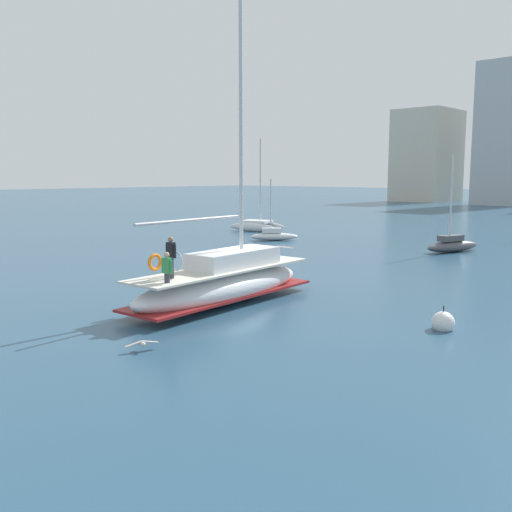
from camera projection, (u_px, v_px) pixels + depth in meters
name	position (u px, v px, depth m)	size (l,w,h in m)	color
ground_plane	(231.00, 292.00, 26.06)	(400.00, 400.00, 0.00)	#284C66
main_sailboat	(224.00, 282.00, 23.75)	(3.23, 9.77, 14.23)	silver
moored_catamaran	(452.00, 244.00, 39.79)	(2.44, 4.93, 6.77)	#4C4C51
moored_cutter_right	(257.00, 224.00, 55.07)	(5.33, 3.46, 8.76)	white
moored_ketch_distant	(274.00, 235.00, 46.85)	(3.35, 3.45, 5.03)	white
seagull	(142.00, 344.00, 17.32)	(0.50, 1.04, 0.17)	silver
mooring_buoy	(443.00, 323.00, 19.75)	(0.80, 0.80, 1.00)	silver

